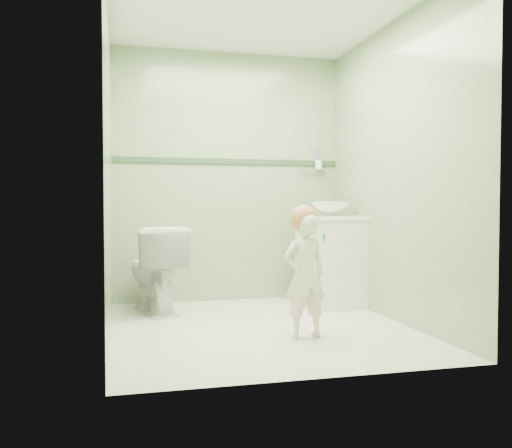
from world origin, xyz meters
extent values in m
plane|color=beige|center=(0.00, 0.00, 0.00)|extent=(2.50, 2.50, 0.00)
cube|color=gray|center=(0.00, 1.25, 1.20)|extent=(2.20, 0.04, 2.40)
cube|color=gray|center=(0.00, -1.25, 1.20)|extent=(2.20, 0.04, 2.40)
cube|color=gray|center=(-1.10, 0.00, 1.20)|extent=(0.04, 2.50, 2.40)
cube|color=gray|center=(1.10, 0.00, 1.20)|extent=(0.04, 2.50, 2.40)
plane|color=white|center=(0.00, 0.00, 2.40)|extent=(2.50, 2.50, 0.00)
cube|color=#2E4D2F|center=(0.00, 1.24, 1.35)|extent=(2.20, 0.02, 0.05)
cube|color=white|center=(0.84, 0.70, 0.40)|extent=(0.52, 0.50, 0.80)
cube|color=white|center=(0.84, 0.70, 0.81)|extent=(0.54, 0.52, 0.04)
imported|color=white|center=(0.84, 0.70, 0.89)|extent=(0.37, 0.37, 0.13)
cylinder|color=silver|center=(0.84, 0.90, 0.95)|extent=(0.03, 0.03, 0.18)
cylinder|color=silver|center=(0.84, 0.85, 1.03)|extent=(0.02, 0.12, 0.02)
cylinder|color=silver|center=(0.84, 1.20, 1.28)|extent=(0.26, 0.02, 0.02)
cylinder|color=silver|center=(0.90, 1.18, 1.33)|extent=(0.07, 0.07, 0.09)
cylinder|color=#905BC5|center=(0.90, 1.17, 1.40)|extent=(0.01, 0.01, 0.17)
cylinder|color=blue|center=(0.88, 1.18, 1.40)|extent=(0.01, 0.01, 0.17)
cylinder|color=red|center=(0.91, 1.19, 1.40)|extent=(0.01, 0.01, 0.17)
imported|color=white|center=(-0.74, 0.80, 0.37)|extent=(0.56, 0.81, 0.75)
imported|color=white|center=(0.22, -0.37, 0.43)|extent=(0.34, 0.24, 0.87)
sphere|color=#BA784D|center=(0.22, -0.34, 0.83)|extent=(0.19, 0.19, 0.19)
cylinder|color=#0D9670|center=(0.32, -0.49, 0.71)|extent=(0.06, 0.14, 0.06)
cube|color=white|center=(0.25, -0.44, 0.75)|extent=(0.03, 0.03, 0.02)
camera|label=1|loc=(-1.02, -3.96, 0.93)|focal=38.29mm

